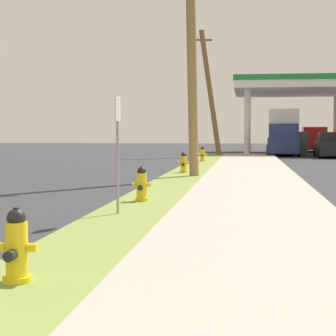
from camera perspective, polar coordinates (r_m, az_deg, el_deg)
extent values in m
cylinder|color=yellow|center=(6.25, -14.13, -10.17)|extent=(0.29, 0.29, 0.06)
cylinder|color=yellow|center=(6.19, -14.17, -7.75)|extent=(0.22, 0.22, 0.60)
sphere|color=black|center=(6.14, -14.22, -4.63)|extent=(0.19, 0.19, 0.19)
cylinder|color=black|center=(6.13, -14.23, -3.89)|extent=(0.06, 0.06, 0.05)
cylinder|color=yellow|center=(6.24, -15.55, -7.23)|extent=(0.10, 0.09, 0.09)
cylinder|color=yellow|center=(6.13, -12.77, -7.39)|extent=(0.10, 0.09, 0.09)
cylinder|color=black|center=(6.04, -14.77, -8.06)|extent=(0.11, 0.12, 0.11)
cylinder|color=yellow|center=(12.96, -2.51, -3.00)|extent=(0.29, 0.29, 0.06)
cylinder|color=yellow|center=(12.94, -2.52, -1.81)|extent=(0.22, 0.22, 0.60)
sphere|color=black|center=(12.91, -2.52, -0.31)|extent=(0.19, 0.19, 0.19)
cylinder|color=black|center=(12.90, -2.52, 0.05)|extent=(0.06, 0.06, 0.05)
cylinder|color=yellow|center=(12.96, -3.21, -1.59)|extent=(0.10, 0.09, 0.09)
cylinder|color=yellow|center=(12.91, -1.82, -1.61)|extent=(0.10, 0.09, 0.09)
cylinder|color=black|center=(12.77, -2.65, -1.89)|extent=(0.11, 0.12, 0.11)
cylinder|color=yellow|center=(21.85, 1.49, -0.35)|extent=(0.29, 0.29, 0.06)
cylinder|color=yellow|center=(21.84, 1.49, 0.36)|extent=(0.22, 0.22, 0.60)
sphere|color=black|center=(21.82, 1.49, 1.25)|extent=(0.19, 0.19, 0.19)
cylinder|color=black|center=(21.82, 1.50, 1.46)|extent=(0.06, 0.06, 0.05)
cylinder|color=yellow|center=(21.85, 1.08, 0.49)|extent=(0.10, 0.09, 0.09)
cylinder|color=yellow|center=(21.82, 1.91, 0.48)|extent=(0.10, 0.09, 0.09)
cylinder|color=black|center=(21.67, 1.45, 0.33)|extent=(0.11, 0.12, 0.11)
cylinder|color=yellow|center=(30.07, 3.30, 0.70)|extent=(0.29, 0.29, 0.06)
cylinder|color=yellow|center=(30.05, 3.30, 1.21)|extent=(0.22, 0.22, 0.60)
sphere|color=black|center=(30.04, 3.30, 1.86)|extent=(0.19, 0.19, 0.19)
cylinder|color=black|center=(30.04, 3.30, 2.01)|extent=(0.06, 0.06, 0.05)
cylinder|color=yellow|center=(30.06, 2.99, 1.31)|extent=(0.10, 0.09, 0.09)
cylinder|color=yellow|center=(30.04, 3.60, 1.30)|extent=(0.10, 0.09, 0.09)
cylinder|color=black|center=(29.88, 3.28, 1.20)|extent=(0.11, 0.12, 0.11)
cylinder|color=#937047|center=(20.51, 2.22, 13.00)|extent=(0.62, 0.47, 9.76)
cylinder|color=brown|center=(38.86, 4.03, 7.16)|extent=(1.53, 0.65, 7.97)
cube|color=brown|center=(39.12, 3.19, 12.06)|extent=(1.39, 0.43, 0.12)
cylinder|color=gray|center=(10.89, -4.81, 1.14)|extent=(0.05, 0.05, 2.10)
cube|color=white|center=(10.89, -4.84, 5.61)|extent=(0.04, 0.36, 0.44)
cylinder|color=silver|center=(40.42, 7.55, 4.34)|extent=(0.44, 0.44, 4.47)
cylinder|color=silver|center=(49.97, 7.53, 4.18)|extent=(0.44, 0.44, 4.47)
cylinder|color=silver|center=(50.49, 15.68, 4.07)|extent=(0.44, 0.44, 4.47)
cube|color=white|center=(45.45, 12.11, 7.34)|extent=(8.94, 11.35, 0.50)
cube|color=#1E8433|center=(45.48, 12.12, 7.88)|extent=(9.04, 11.45, 0.36)
cube|color=#47474C|center=(40.59, 12.59, 2.26)|extent=(0.70, 1.10, 1.60)
cube|color=#47474C|center=(50.11, 11.61, 2.49)|extent=(0.70, 1.10, 1.60)
cube|color=black|center=(38.57, 15.29, 1.85)|extent=(1.99, 4.56, 0.85)
cube|color=black|center=(38.33, 15.34, 2.89)|extent=(1.68, 2.08, 0.56)
cylinder|color=black|center=(40.20, 13.82, 1.52)|extent=(0.24, 0.61, 0.60)
cylinder|color=black|center=(36.81, 14.21, 1.34)|extent=(0.24, 0.61, 0.60)
cube|color=red|center=(49.06, 13.83, 2.34)|extent=(2.08, 5.43, 1.00)
cube|color=red|center=(50.02, 13.73, 3.37)|extent=(1.87, 2.08, 0.76)
cube|color=red|center=(47.87, 13.97, 3.05)|extent=(1.92, 2.94, 0.24)
cylinder|color=black|center=(51.13, 12.53, 2.03)|extent=(0.23, 0.76, 0.76)
cylinder|color=black|center=(51.30, 14.65, 2.01)|extent=(0.23, 0.76, 0.76)
cylinder|color=black|center=(46.84, 12.92, 1.90)|extent=(0.23, 0.76, 0.76)
cylinder|color=black|center=(47.03, 15.22, 1.87)|extent=(0.23, 0.76, 0.76)
cube|color=navy|center=(41.33, 10.93, 2.18)|extent=(2.39, 6.51, 1.00)
cube|color=white|center=(42.10, 10.96, 4.17)|extent=(2.20, 4.08, 1.90)
cube|color=navy|center=(39.28, 10.95, 3.50)|extent=(1.96, 2.16, 0.90)
cylinder|color=black|center=(38.71, 12.33, 1.59)|extent=(0.27, 0.77, 0.76)
cylinder|color=black|center=(38.71, 9.52, 1.62)|extent=(0.27, 0.77, 0.76)
cylinder|color=black|center=(44.00, 12.17, 1.81)|extent=(0.27, 0.77, 0.76)
cylinder|color=black|center=(44.00, 9.69, 1.84)|extent=(0.27, 0.77, 0.76)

